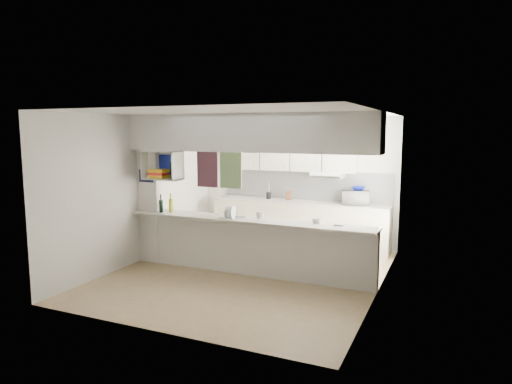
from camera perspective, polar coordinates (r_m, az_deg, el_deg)
The scene contains 16 objects.
floor at distance 7.62m, azimuth -1.10°, elevation -10.17°, with size 4.80×4.80×0.00m, color #957F56.
ceiling at distance 7.26m, azimuth -1.16°, elevation 9.77°, with size 4.80×4.80×0.00m, color white.
wall_back at distance 9.54m, azimuth 4.94°, elevation 1.43°, with size 4.20×4.20×0.00m, color silver.
wall_left at distance 8.42m, azimuth -14.21°, elevation 0.39°, with size 4.80×4.80×0.00m, color silver.
wall_right at distance 6.73m, azimuth 15.33°, elevation -1.45°, with size 4.80×4.80×0.00m, color silver.
servery_partition at distance 7.36m, azimuth -2.36°, elevation 2.41°, with size 4.20×0.50×2.60m.
cubby_shelf at distance 8.01m, azimuth -11.57°, elevation 3.06°, with size 0.65×0.35×0.50m.
kitchen_run at distance 9.31m, azimuth 5.32°, elevation -1.68°, with size 3.60×0.63×2.24m.
microwave at distance 8.97m, azimuth 12.35°, elevation -0.65°, with size 0.51×0.35×0.28m, color white.
bowl at distance 8.95m, azimuth 12.67°, elevation 0.44°, with size 0.27×0.27×0.07m, color navy.
dish_rack at distance 7.45m, azimuth -3.02°, elevation -2.64°, with size 0.40×0.30×0.21m.
cup at distance 7.26m, azimuth 0.50°, elevation -3.01°, with size 0.14×0.14×0.11m, color white.
wine_bottles at distance 8.10m, azimuth -11.17°, elevation -1.64°, with size 0.22×0.15×0.33m.
plastic_tubs at distance 7.09m, azimuth 7.81°, elevation -3.62°, with size 0.49×0.18×0.07m.
utensil_jar at distance 9.52m, azimuth 1.59°, elevation -0.43°, with size 0.10×0.10×0.14m, color black.
knife_block at distance 9.39m, azimuth 4.09°, elevation -0.40°, with size 0.10×0.08×0.19m, color brown.
Camera 1 is at (3.05, -6.58, 2.34)m, focal length 32.00 mm.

